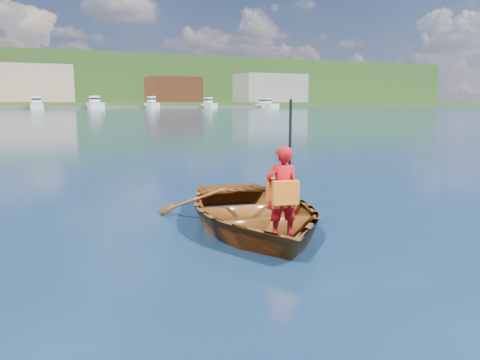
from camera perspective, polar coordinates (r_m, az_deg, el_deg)
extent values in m
plane|color=#0F2548|center=(6.40, -8.93, -7.21)|extent=(600.00, 600.00, 0.00)
imported|color=brown|center=(6.91, 1.47, -3.86)|extent=(3.19, 4.07, 0.77)
imported|color=red|center=(6.02, 5.18, -1.44)|extent=(0.47, 0.35, 1.18)
cube|color=orange|center=(5.90, 5.56, -1.55)|extent=(0.35, 0.15, 0.30)
cube|color=orange|center=(6.13, 4.81, -1.14)|extent=(0.35, 0.13, 0.30)
cube|color=orange|center=(6.05, 5.15, -3.02)|extent=(0.33, 0.26, 0.05)
cylinder|color=black|center=(6.16, 6.07, 1.56)|extent=(0.04, 0.04, 1.77)
cube|color=#305121|center=(195.97, -23.05, 8.43)|extent=(400.00, 80.00, 2.00)
cube|color=#244B1D|center=(246.13, -23.30, 10.80)|extent=(400.00, 100.00, 22.00)
cube|color=brown|center=(154.04, -25.34, 7.99)|extent=(160.05, 9.16, 0.80)
cube|color=gray|center=(171.11, -24.84, 10.63)|extent=(30.00, 16.00, 12.00)
cube|color=maroon|center=(177.23, -8.16, 10.83)|extent=(18.00, 16.00, 9.00)
cube|color=gray|center=(191.67, 3.68, 11.09)|extent=(26.00, 16.00, 11.00)
cube|color=white|center=(148.96, -23.50, 8.23)|extent=(3.37, 12.05, 1.83)
cube|color=white|center=(150.17, -23.55, 8.99)|extent=(2.36, 5.42, 1.80)
cube|color=black|center=(150.17, -23.55, 9.03)|extent=(2.43, 5.66, 0.50)
cube|color=white|center=(149.83, -17.23, 8.61)|extent=(3.89, 13.89, 2.03)
cube|color=white|center=(151.22, -17.33, 9.42)|extent=(2.72, 6.25, 1.80)
cube|color=black|center=(151.22, -17.33, 9.45)|extent=(2.80, 6.53, 0.50)
cube|color=white|center=(152.69, -10.67, 8.87)|extent=(2.70, 9.65, 2.00)
cube|color=white|center=(153.63, -10.78, 9.65)|extent=(1.89, 4.34, 1.80)
cube|color=black|center=(153.63, -10.78, 9.69)|extent=(1.95, 4.54, 0.50)
cube|color=white|center=(158.03, -3.77, 8.99)|extent=(2.53, 9.05, 1.76)
cube|color=white|center=(158.88, -3.89, 9.70)|extent=(1.77, 4.07, 1.80)
cube|color=black|center=(158.88, -3.89, 9.73)|extent=(1.82, 4.25, 0.50)
cube|color=white|center=(166.38, 3.27, 9.00)|extent=(3.45, 12.34, 1.64)
cube|color=white|center=(167.48, 3.08, 9.65)|extent=(2.42, 5.55, 1.80)
cube|color=black|center=(167.49, 3.08, 9.68)|extent=(2.49, 5.80, 0.50)
cylinder|color=#382314|center=(308.57, -0.23, 12.94)|extent=(0.80, 0.80, 2.58)
sphere|color=#27581D|center=(308.80, -0.23, 13.58)|extent=(4.81, 4.81, 4.81)
cylinder|color=#382314|center=(323.92, 6.82, 12.70)|extent=(0.80, 0.80, 3.75)
sphere|color=#27581D|center=(324.25, 6.84, 13.58)|extent=(7.00, 7.00, 7.00)
cylinder|color=#382314|center=(284.13, -19.29, 12.80)|extent=(0.80, 0.80, 3.60)
sphere|color=#27581D|center=(284.50, -19.34, 13.76)|extent=(6.72, 6.72, 6.72)
cylinder|color=#382314|center=(242.34, -3.74, 11.37)|extent=(0.80, 0.80, 3.45)
sphere|color=#27581D|center=(242.54, -3.76, 12.46)|extent=(6.44, 6.44, 6.44)
cylinder|color=#382314|center=(227.12, 1.48, 10.36)|extent=(0.80, 0.80, 3.01)
sphere|color=#27581D|center=(227.22, 1.49, 11.37)|extent=(5.61, 5.61, 5.61)
cylinder|color=#382314|center=(281.69, -18.55, 12.65)|extent=(0.80, 0.80, 2.56)
sphere|color=#27581D|center=(281.93, -18.59, 13.35)|extent=(4.78, 4.78, 4.78)
cylinder|color=#382314|center=(264.89, -16.79, 12.23)|extent=(0.80, 0.80, 2.62)
sphere|color=#27581D|center=(265.11, -16.82, 12.98)|extent=(4.89, 4.89, 4.89)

